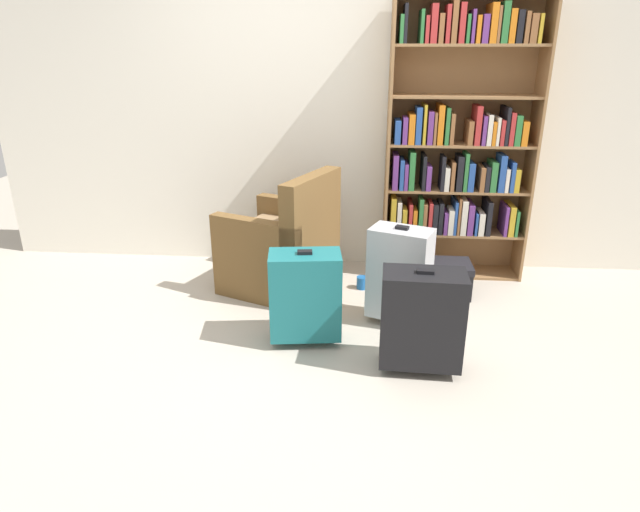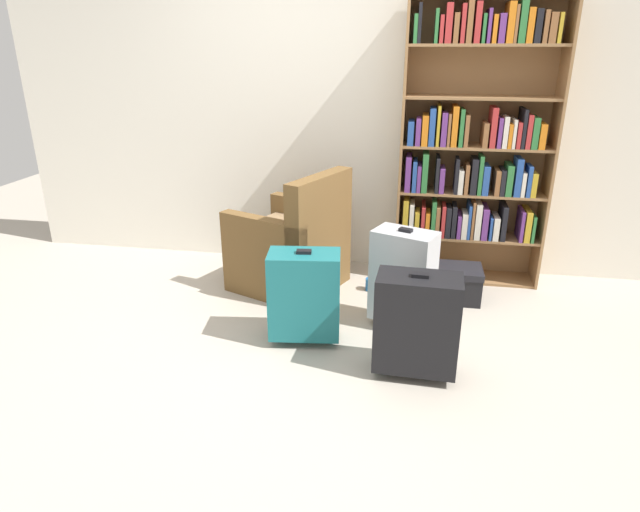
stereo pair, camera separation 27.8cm
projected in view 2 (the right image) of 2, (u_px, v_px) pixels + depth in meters
The scene contains 9 objects.
ground_plane at pixel (298, 361), 3.18m from camera, with size 9.55×9.55×0.00m, color #B2A899.
back_wall at pixel (340, 105), 4.24m from camera, with size 5.46×0.10×2.60m, color silver.
bookshelf at pixel (474, 144), 3.96m from camera, with size 1.09×0.31×2.08m.
armchair at pixel (292, 247), 4.07m from camera, with size 0.92×0.92×0.90m.
mug at pixel (371, 284), 4.09m from camera, with size 0.12×0.08×0.10m.
storage_box at pixel (449, 282), 3.93m from camera, with size 0.45×0.29×0.25m.
suitcase_black at pixel (417, 323), 2.95m from camera, with size 0.46×0.27×0.62m.
suitcase_teal at pixel (304, 294), 3.29m from camera, with size 0.46×0.30×0.61m.
suitcase_silver at pixel (403, 276), 3.47m from camera, with size 0.44×0.36×0.68m.
Camera 2 is at (0.60, -2.67, 1.74)m, focal length 30.27 mm.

